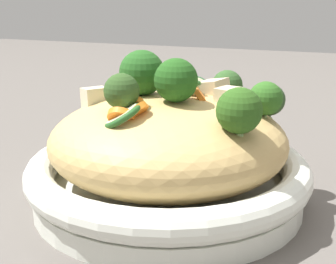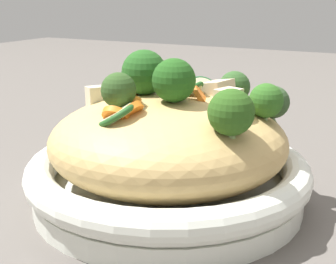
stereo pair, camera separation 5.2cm
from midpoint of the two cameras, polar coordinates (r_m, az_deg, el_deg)
The scene contains 7 objects.
ground_plane at distance 0.55m, azimuth 2.74°, elevation -8.26°, with size 3.00×3.00×0.00m, color #57524D.
serving_bowl at distance 0.54m, azimuth 2.78°, elevation -5.49°, with size 0.31×0.31×0.06m.
noodle_heap at distance 0.52m, azimuth 2.86°, elevation -1.05°, with size 0.26×0.26×0.10m.
broccoli_florets at distance 0.51m, azimuth 6.26°, elevation 4.99°, with size 0.20×0.18×0.09m.
carrot_coins at distance 0.51m, azimuth -0.79°, elevation 3.50°, with size 0.13×0.14×0.03m.
zucchini_slices at distance 0.52m, azimuth 3.14°, elevation 3.79°, with size 0.20×0.08×0.04m.
chicken_chunks at distance 0.54m, azimuth 4.96°, elevation 4.37°, with size 0.11×0.18×0.03m.
Camera 2 is at (-0.44, -0.23, 0.23)m, focal length 51.19 mm.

